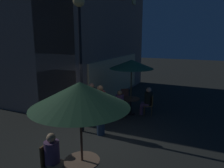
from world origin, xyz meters
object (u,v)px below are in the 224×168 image
Objects in this scene: cafe_table_0 at (131,102)px; cafe_chair_3 at (49,160)px; cafe_table_1 at (82,168)px; cafe_chair_1 at (150,103)px; patio_umbrella_1 at (80,95)px; cafe_chair_0 at (118,106)px; patron_standing_4 at (92,104)px; street_lamp_near_corner at (80,31)px; patron_seated_1 at (147,100)px; patio_umbrella_0 at (132,65)px; patron_seated_2 at (54,156)px; patron_seated_0 at (121,102)px; cafe_chair_2 at (125,97)px; patron_standing_3 at (100,110)px.

cafe_table_0 is 5.25m from cafe_chair_3.
cafe_chair_1 is (5.34, -0.18, -0.02)m from cafe_table_1.
patio_umbrella_1 is 2.80× the size of cafe_chair_0.
patron_standing_4 reaches higher than cafe_table_1.
street_lamp_near_corner reaches higher than cafe_chair_0.
patio_umbrella_1 is 1.98× the size of patron_seated_1.
patio_umbrella_0 is 1.89m from cafe_chair_0.
patio_umbrella_0 is at bearing 86.33° from patron_seated_2.
patio_umbrella_1 is (-5.20, -0.67, 0.00)m from patio_umbrella_0.
street_lamp_near_corner is 4.24m from patron_seated_1.
patron_standing_4 is at bearing 164.94° from patron_seated_0.
cafe_table_1 is 0.31× the size of patio_umbrella_1.
patron_seated_2 is at bearing -158.58° from cafe_chair_0.
patio_umbrella_0 is 1.45× the size of patron_standing_4.
patio_umbrella_0 reaches higher than patron_seated_0.
patio_umbrella_0 is 1.99× the size of patron_seated_0.
patron_seated_1 is (0.12, -0.72, 0.17)m from cafe_table_0.
cafe_chair_1 is 0.21m from patron_seated_1.
cafe_table_1 is 0.61× the size of patron_seated_1.
cafe_chair_1 reaches higher than cafe_table_1.
patron_seated_0 is (-0.67, 0.23, 0.15)m from cafe_table_0.
patio_umbrella_0 is at bearing -0.00° from cafe_chair_2.
street_lamp_near_corner reaches higher than cafe_table_1.
patron_standing_3 is at bearing -26.78° from patron_standing_4.
cafe_table_1 is at bearing 90.00° from patio_umbrella_1.
cafe_chair_0 is (4.40, 0.95, -0.03)m from cafe_table_1.
cafe_table_0 is 0.83× the size of cafe_chair_2.
cafe_chair_1 is 0.95× the size of cafe_chair_3.
cafe_table_1 is at bearing -26.74° from cafe_chair_2.
patron_standing_4 reaches higher than patron_seated_0.
cafe_chair_0 is 0.73× the size of patron_seated_0.
cafe_table_0 is at bearing 7.39° from patio_umbrella_1.
street_lamp_near_corner is at bearing -46.81° from cafe_chair_2.
cafe_chair_2 is (3.15, -0.47, -3.04)m from street_lamp_near_corner.
patio_umbrella_1 reaches higher than cafe_table_1.
patron_seated_2 is 0.75× the size of patron_standing_4.
patron_standing_3 reaches higher than cafe_chair_3.
cafe_chair_2 is at bearing 11.52° from patio_umbrella_1.
patron_standing_3 is 1.06× the size of patron_standing_4.
patron_standing_4 is (-1.91, 1.70, 0.13)m from patron_seated_1.
cafe_chair_3 is at bearing 92.98° from patio_umbrella_1.
patio_umbrella_1 is 1.50× the size of patron_standing_4.
patron_seated_0 reaches higher than cafe_table_1.
patron_seated_2 reaches higher than cafe_chair_3.
cafe_chair_2 is (5.86, 1.19, -1.69)m from patio_umbrella_1.
street_lamp_near_corner is at bearing -155.59° from patron_standing_3.
cafe_table_0 is at bearing 7.39° from cafe_table_1.
patron_seated_2 is (-4.44, -0.21, 0.17)m from cafe_chair_0.
patron_seated_2 is at bearing 179.31° from cafe_table_0.
patron_standing_4 is (-1.94, 1.83, 0.29)m from cafe_chair_1.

